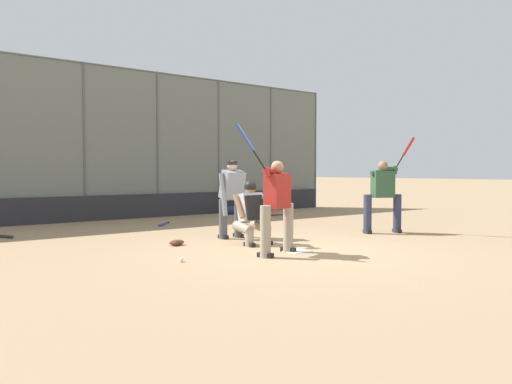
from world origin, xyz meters
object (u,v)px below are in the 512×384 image
Objects in this scene: batter_on_deck at (383,194)px; spare_bat_third_base_side at (272,215)px; spare_bat_by_padding at (3,236)px; fielding_glove_on_dirt at (177,243)px; batter_at_plate at (277,203)px; catcher_behind_plate at (253,211)px; spare_bat_near_backstop at (163,224)px; equipment_bag_dugout_side at (241,209)px; baseball_loose at (181,260)px; umpire_home at (232,197)px.

batter_on_deck reaches higher than spare_bat_third_base_side.
batter_on_deck is 3.00× the size of spare_bat_by_padding.
batter_on_deck is 5.02m from fielding_glove_on_dirt.
batter_at_plate is 1.78× the size of catcher_behind_plate.
spare_bat_third_base_side is at bearing 141.44° from spare_bat_near_backstop.
equipment_bag_dugout_side is (-4.39, -7.16, -0.75)m from batter_at_plate.
fielding_glove_on_dirt reaches higher than baseball_loose.
spare_bat_by_padding is 8.06m from spare_bat_third_base_side.
catcher_behind_plate is 0.76× the size of umpire_home.
umpire_home is at bearing -140.89° from baseball_loose.
equipment_bag_dugout_side is (-7.73, -1.84, 0.11)m from spare_bat_by_padding.
umpire_home is 1.33× the size of equipment_bag_dugout_side.
catcher_behind_plate is (-0.39, -1.20, -0.24)m from batter_at_plate.
catcher_behind_plate is at bearing 56.06° from equipment_bag_dugout_side.
baseball_loose is (2.23, 5.04, 0.00)m from spare_bat_near_backstop.
batter_at_plate is 1.01× the size of batter_on_deck.
umpire_home is 3.04m from baseball_loose.
umpire_home is 3.62m from batter_on_deck.
batter_at_plate reaches higher than spare_bat_third_base_side.
catcher_behind_plate is 1.07m from umpire_home.
fielding_glove_on_dirt is (0.87, -2.02, -0.84)m from batter_at_plate.
spare_bat_by_padding is at bearing -71.35° from baseball_loose.
baseball_loose is at bearing 21.66° from spare_bat_near_backstop.
baseball_loose is at bearing 63.90° from fielding_glove_on_dirt.
catcher_behind_plate is 4.13× the size of fielding_glove_on_dirt.
spare_bat_third_base_side is at bearing -137.09° from umpire_home.
equipment_bag_dugout_side is at bearing 159.94° from spare_bat_near_backstop.
batter_at_plate is 7.56m from spare_bat_third_base_side.
batter_on_deck is (-3.54, 0.39, 0.27)m from catcher_behind_plate.
fielding_glove_on_dirt is (1.25, -0.82, -0.60)m from catcher_behind_plate.
catcher_behind_plate is 6.38m from spare_bat_third_base_side.
batter_at_plate is 5.52m from spare_bat_near_backstop.
catcher_behind_plate is at bearing 74.69° from spare_bat_third_base_side.
spare_bat_by_padding is 0.97× the size of spare_bat_third_base_side.
spare_bat_near_backstop and spare_bat_third_base_side have the same top height.
catcher_behind_plate is 2.06× the size of spare_bat_near_backstop.
baseball_loose is (5.60, 0.43, -0.89)m from batter_on_deck.
batter_at_plate is 2.35m from fielding_glove_on_dirt.
catcher_behind_plate is 0.57× the size of batter_on_deck.
umpire_home is at bearing 52.39° from equipment_bag_dugout_side.
spare_bat_third_base_side is (-4.71, -5.85, -0.86)m from batter_at_plate.
spare_bat_third_base_side is at bearing 103.53° from equipment_bag_dugout_side.
spare_bat_third_base_side is at bearing 106.30° from batter_on_deck.
equipment_bag_dugout_side is (-3.80, -4.93, -0.76)m from umpire_home.
batter_at_plate is 1.35× the size of umpire_home.
spare_bat_near_backstop is (0.03, -3.20, -0.87)m from umpire_home.
batter_at_plate is at bearing 113.20° from fielding_glove_on_dirt.
batter_at_plate is 1.91m from baseball_loose.
batter_on_deck is 5.17m from spare_bat_third_base_side.
spare_bat_by_padding is at bearing -53.18° from fielding_glove_on_dirt.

